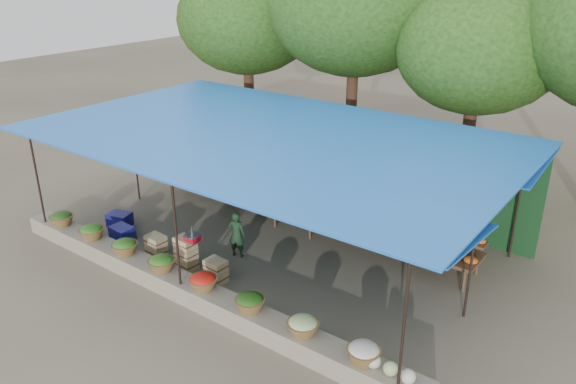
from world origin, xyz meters
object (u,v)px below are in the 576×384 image
Objects in this scene: crate_counter at (185,256)px; weighing_scale at (192,237)px; vendor_seated at (237,234)px; blue_crate_front at (122,233)px; blue_crate_back at (120,219)px.

weighing_scale reaches higher than crate_counter.
blue_crate_front is at bearing 3.05° from vendor_seated.
weighing_scale reaches higher than blue_crate_front.
vendor_seated reaches higher than blue_crate_front.
weighing_scale is (0.27, -0.00, 0.54)m from crate_counter.
weighing_scale is 0.31× the size of vendor_seated.
weighing_scale is 2.63m from blue_crate_front.
crate_counter is 1.27m from vendor_seated.
weighing_scale is 1.18m from vendor_seated.
weighing_scale is 0.61× the size of blue_crate_front.
blue_crate_front is at bearing 179.27° from weighing_scale.
blue_crate_back is (-2.95, 0.49, -0.14)m from crate_counter.
crate_counter is 0.61m from weighing_scale.
crate_counter is 4.12× the size of blue_crate_back.
crate_counter is at bearing 1.48° from blue_crate_front.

